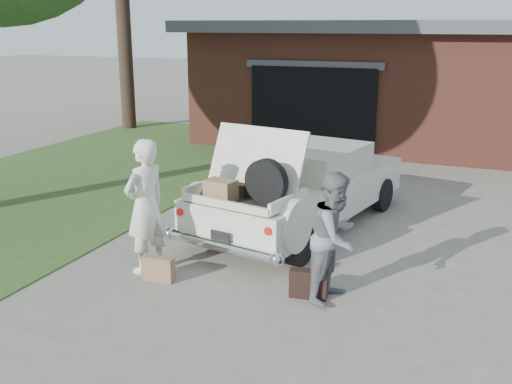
% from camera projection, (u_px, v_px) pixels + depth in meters
% --- Properties ---
extents(ground, '(90.00, 90.00, 0.00)m').
position_uv_depth(ground, '(238.00, 287.00, 7.58)').
color(ground, gray).
rests_on(ground, ground).
extents(grass_strip, '(6.00, 16.00, 0.02)m').
position_uv_depth(grass_strip, '(52.00, 186.00, 12.25)').
color(grass_strip, '#2D4C1E').
rests_on(grass_strip, ground).
extents(house, '(12.80, 7.80, 3.30)m').
position_uv_depth(house, '(433.00, 80.00, 16.99)').
color(house, brown).
rests_on(house, ground).
extents(sedan, '(2.59, 4.79, 1.81)m').
position_uv_depth(sedan, '(302.00, 187.00, 9.72)').
color(sedan, silver).
rests_on(sedan, ground).
extents(woman_left, '(0.59, 0.75, 1.80)m').
position_uv_depth(woman_left, '(145.00, 206.00, 7.88)').
color(woman_left, silver).
rests_on(woman_left, ground).
extents(woman_right, '(0.74, 0.87, 1.58)m').
position_uv_depth(woman_right, '(336.00, 237.00, 7.07)').
color(woman_right, slate).
rests_on(woman_right, ground).
extents(suitcase_left, '(0.43, 0.15, 0.33)m').
position_uv_depth(suitcase_left, '(158.00, 269.00, 7.73)').
color(suitcase_left, '#916A49').
rests_on(suitcase_left, ground).
extents(suitcase_right, '(0.48, 0.21, 0.35)m').
position_uv_depth(suitcase_right, '(308.00, 284.00, 7.25)').
color(suitcase_right, black).
rests_on(suitcase_right, ground).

